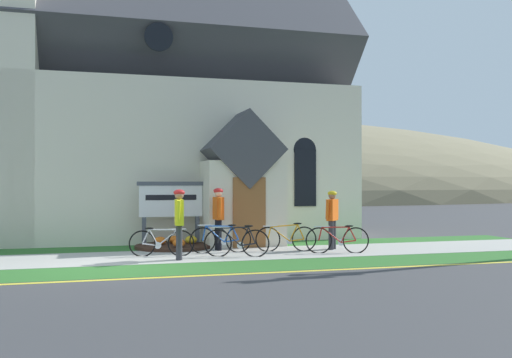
{
  "coord_description": "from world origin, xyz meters",
  "views": [
    {
      "loc": [
        -0.31,
        -13.55,
        1.94
      ],
      "look_at": [
        4.22,
        2.53,
        2.04
      ],
      "focal_mm": 40.59,
      "sensor_mm": 36.0,
      "label": 1
    }
  ],
  "objects_px": {
    "roadside_conifer": "(296,124)",
    "bicycle_white": "(221,239)",
    "church_sign": "(171,202)",
    "bicycle_yellow": "(338,240)",
    "bicycle_silver": "(237,242)",
    "cyclist_in_yellow_jersey": "(218,213)",
    "bicycle_red": "(286,238)",
    "bicycle_blue": "(161,242)",
    "cyclist_in_green_jersey": "(179,218)",
    "cyclist_in_red_jersey": "(332,215)"
  },
  "relations": [
    {
      "from": "bicycle_red",
      "to": "cyclist_in_yellow_jersey",
      "type": "bearing_deg",
      "value": 158.81
    },
    {
      "from": "bicycle_yellow",
      "to": "cyclist_in_red_jersey",
      "type": "relative_size",
      "value": 1.01
    },
    {
      "from": "bicycle_red",
      "to": "cyclist_in_green_jersey",
      "type": "height_order",
      "value": "cyclist_in_green_jersey"
    },
    {
      "from": "bicycle_white",
      "to": "bicycle_blue",
      "type": "distance_m",
      "value": 1.69
    },
    {
      "from": "bicycle_silver",
      "to": "bicycle_yellow",
      "type": "bearing_deg",
      "value": -0.19
    },
    {
      "from": "bicycle_white",
      "to": "bicycle_blue",
      "type": "xyz_separation_m",
      "value": [
        -1.67,
        -0.29,
        -0.02
      ]
    },
    {
      "from": "church_sign",
      "to": "bicycle_yellow",
      "type": "xyz_separation_m",
      "value": [
        4.18,
        -2.99,
        -0.96
      ]
    },
    {
      "from": "roadside_conifer",
      "to": "bicycle_white",
      "type": "bearing_deg",
      "value": -121.73
    },
    {
      "from": "bicycle_silver",
      "to": "roadside_conifer",
      "type": "bearing_deg",
      "value": 61.98
    },
    {
      "from": "bicycle_yellow",
      "to": "cyclist_in_yellow_jersey",
      "type": "relative_size",
      "value": 0.96
    },
    {
      "from": "bicycle_silver",
      "to": "church_sign",
      "type": "bearing_deg",
      "value": 114.13
    },
    {
      "from": "bicycle_blue",
      "to": "bicycle_red",
      "type": "bearing_deg",
      "value": 2.27
    },
    {
      "from": "bicycle_red",
      "to": "roadside_conifer",
      "type": "distance_m",
      "value": 10.13
    },
    {
      "from": "bicycle_white",
      "to": "cyclist_in_green_jersey",
      "type": "bearing_deg",
      "value": -137.77
    },
    {
      "from": "bicycle_red",
      "to": "cyclist_in_red_jersey",
      "type": "relative_size",
      "value": 1.02
    },
    {
      "from": "bicycle_white",
      "to": "bicycle_yellow",
      "type": "bearing_deg",
      "value": -17.41
    },
    {
      "from": "bicycle_blue",
      "to": "cyclist_in_red_jersey",
      "type": "bearing_deg",
      "value": 1.79
    },
    {
      "from": "bicycle_red",
      "to": "cyclist_in_yellow_jersey",
      "type": "relative_size",
      "value": 0.97
    },
    {
      "from": "bicycle_red",
      "to": "cyclist_in_yellow_jersey",
      "type": "xyz_separation_m",
      "value": [
        -1.81,
        0.7,
        0.69
      ]
    },
    {
      "from": "bicycle_white",
      "to": "roadside_conifer",
      "type": "xyz_separation_m",
      "value": [
        5.22,
        8.44,
        4.17
      ]
    },
    {
      "from": "bicycle_yellow",
      "to": "cyclist_in_red_jersey",
      "type": "bearing_deg",
      "value": 76.71
    },
    {
      "from": "bicycle_white",
      "to": "bicycle_silver",
      "type": "relative_size",
      "value": 1.06
    },
    {
      "from": "church_sign",
      "to": "bicycle_silver",
      "type": "relative_size",
      "value": 1.25
    },
    {
      "from": "bicycle_white",
      "to": "cyclist_in_green_jersey",
      "type": "relative_size",
      "value": 0.98
    },
    {
      "from": "bicycle_blue",
      "to": "cyclist_in_green_jersey",
      "type": "distance_m",
      "value": 1.19
    },
    {
      "from": "cyclist_in_red_jersey",
      "to": "bicycle_red",
      "type": "bearing_deg",
      "value": -179.4
    },
    {
      "from": "church_sign",
      "to": "bicycle_red",
      "type": "xyz_separation_m",
      "value": [
        2.97,
        -2.18,
        -0.97
      ]
    },
    {
      "from": "bicycle_white",
      "to": "bicycle_silver",
      "type": "height_order",
      "value": "bicycle_silver"
    },
    {
      "from": "bicycle_red",
      "to": "cyclist_in_red_jersey",
      "type": "height_order",
      "value": "cyclist_in_red_jersey"
    },
    {
      "from": "bicycle_yellow",
      "to": "cyclist_in_green_jersey",
      "type": "distance_m",
      "value": 4.46
    },
    {
      "from": "church_sign",
      "to": "bicycle_red",
      "type": "relative_size",
      "value": 1.18
    },
    {
      "from": "bicycle_red",
      "to": "bicycle_yellow",
      "type": "relative_size",
      "value": 1.01
    },
    {
      "from": "cyclist_in_yellow_jersey",
      "to": "church_sign",
      "type": "bearing_deg",
      "value": 127.97
    },
    {
      "from": "bicycle_red",
      "to": "cyclist_in_red_jersey",
      "type": "distance_m",
      "value": 1.54
    },
    {
      "from": "bicycle_silver",
      "to": "bicycle_red",
      "type": "bearing_deg",
      "value": 26.02
    },
    {
      "from": "bicycle_white",
      "to": "bicycle_blue",
      "type": "bearing_deg",
      "value": -169.99
    },
    {
      "from": "bicycle_blue",
      "to": "bicycle_yellow",
      "type": "height_order",
      "value": "bicycle_yellow"
    },
    {
      "from": "cyclist_in_red_jersey",
      "to": "roadside_conifer",
      "type": "xyz_separation_m",
      "value": [
        1.96,
        8.58,
        3.54
      ]
    },
    {
      "from": "church_sign",
      "to": "bicycle_yellow",
      "type": "height_order",
      "value": "church_sign"
    },
    {
      "from": "bicycle_yellow",
      "to": "cyclist_in_green_jersey",
      "type": "relative_size",
      "value": 0.97
    },
    {
      "from": "cyclist_in_red_jersey",
      "to": "church_sign",
      "type": "bearing_deg",
      "value": 153.62
    },
    {
      "from": "bicycle_blue",
      "to": "bicycle_silver",
      "type": "xyz_separation_m",
      "value": [
        1.89,
        -0.66,
        0.02
      ]
    },
    {
      "from": "bicycle_white",
      "to": "cyclist_in_yellow_jersey",
      "type": "height_order",
      "value": "cyclist_in_yellow_jersey"
    },
    {
      "from": "cyclist_in_green_jersey",
      "to": "bicycle_yellow",
      "type": "bearing_deg",
      "value": 3.21
    },
    {
      "from": "bicycle_blue",
      "to": "cyclist_in_green_jersey",
      "type": "height_order",
      "value": "cyclist_in_green_jersey"
    },
    {
      "from": "church_sign",
      "to": "cyclist_in_green_jersey",
      "type": "bearing_deg",
      "value": -93.82
    },
    {
      "from": "bicycle_red",
      "to": "bicycle_silver",
      "type": "bearing_deg",
      "value": -153.98
    },
    {
      "from": "cyclist_in_green_jersey",
      "to": "church_sign",
      "type": "bearing_deg",
      "value": 86.18
    },
    {
      "from": "cyclist_in_red_jersey",
      "to": "cyclist_in_green_jersey",
      "type": "distance_m",
      "value": 4.71
    },
    {
      "from": "church_sign",
      "to": "bicycle_silver",
      "type": "distance_m",
      "value": 3.4
    }
  ]
}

